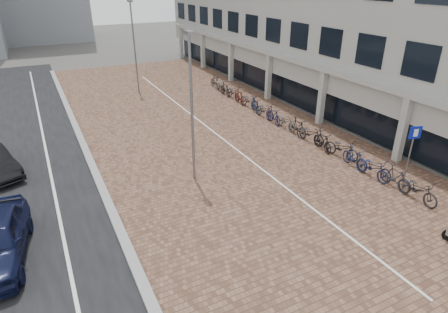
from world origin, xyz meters
TOP-DOWN VIEW (x-y plane):
  - ground at (0.00, 0.00)m, footprint 140.00×140.00m
  - plaza_brick at (2.00, 12.00)m, footprint 14.50×42.00m
  - street_asphalt at (-9.00, 12.00)m, footprint 8.00×50.00m
  - curb at (-5.10, 12.00)m, footprint 0.35×42.00m
  - lane_line at (-7.00, 12.00)m, footprint 0.12×44.00m
  - parking_line at (2.20, 12.00)m, footprint 0.10×30.00m
  - parking_sign at (7.31, 2.28)m, footprint 0.56×0.20m
  - lamp_near at (-1.07, 6.92)m, footprint 0.12×0.12m
  - lamp_far at (0.55, 22.28)m, footprint 0.12×0.12m
  - bike_row at (6.40, 10.65)m, footprint 1.30×21.43m

SIDE VIEW (x-z plane):
  - ground at x=0.00m, z-range 0.00..0.00m
  - street_asphalt at x=-9.00m, z-range -0.01..0.02m
  - plaza_brick at x=2.00m, z-range -0.01..0.03m
  - lane_line at x=-7.00m, z-range 0.02..0.02m
  - parking_line at x=2.20m, z-range 0.03..0.04m
  - curb at x=-5.10m, z-range 0.00..0.14m
  - bike_row at x=6.40m, z-range 0.00..1.05m
  - parking_sign at x=7.31m, z-range 0.50..3.23m
  - lamp_near at x=-1.07m, z-range 0.00..6.52m
  - lamp_far at x=0.55m, z-range 0.00..6.83m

